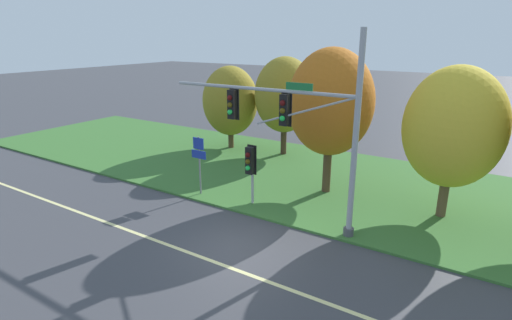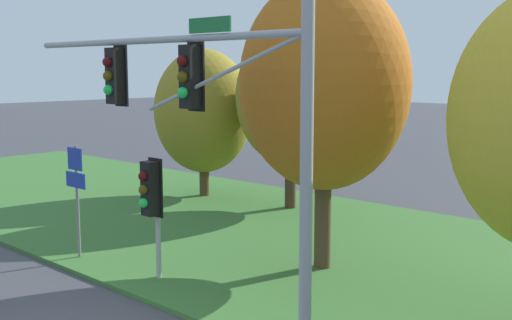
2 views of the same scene
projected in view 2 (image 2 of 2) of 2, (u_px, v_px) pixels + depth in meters
name	position (u px, v px, depth m)	size (l,w,h in m)	color
grass_verge	(338.00, 251.00, 16.98)	(48.00, 11.50, 0.10)	#386B2D
traffic_signal_mast	(212.00, 98.00, 11.96)	(8.48, 0.49, 7.62)	#9EA0A5
pedestrian_signal_near_kerb	(151.00, 194.00, 14.32)	(0.46, 0.55, 2.76)	#9EA0A5
route_sign_post	(76.00, 185.00, 16.03)	(0.84, 0.08, 2.84)	slate
tree_nearest_road	(204.00, 111.00, 23.85)	(3.67, 3.67, 5.49)	#4C3823
tree_left_of_mast	(291.00, 97.00, 21.59)	(3.75, 3.75, 6.16)	#423021
tree_behind_signpost	(325.00, 84.00, 14.86)	(3.98, 3.98, 6.89)	#4C3823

